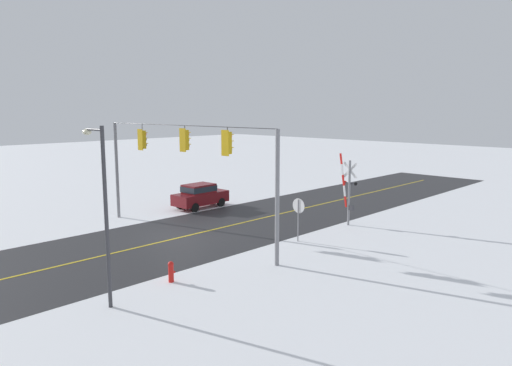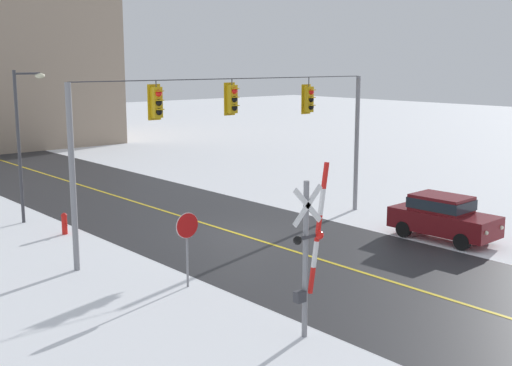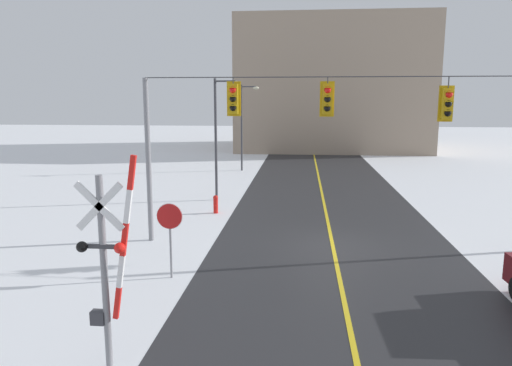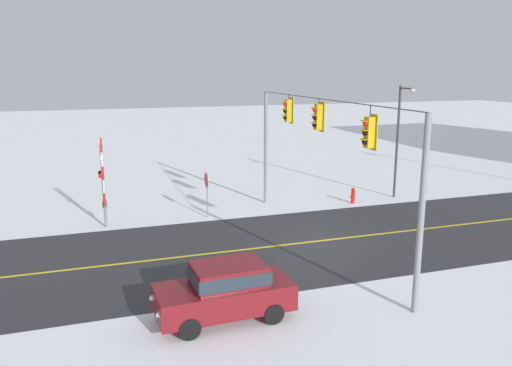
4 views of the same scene
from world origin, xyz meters
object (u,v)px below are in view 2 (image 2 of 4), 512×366
(railroad_crossing, at_px, (308,250))
(parked_car_maroon, at_px, (443,216))
(streetlamp_near, at_px, (23,132))
(fire_hydrant, at_px, (64,223))
(stop_sign, at_px, (187,233))

(railroad_crossing, xyz_separation_m, parked_car_maroon, (10.55, 3.09, -1.30))
(parked_car_maroon, relative_size, streetlamp_near, 0.65)
(fire_hydrant, bearing_deg, parked_car_maroon, -43.60)
(railroad_crossing, relative_size, fire_hydrant, 5.00)
(railroad_crossing, xyz_separation_m, streetlamp_near, (-0.59, 16.45, 1.66))
(parked_car_maroon, relative_size, fire_hydrant, 4.84)
(streetlamp_near, distance_m, fire_hydrant, 4.59)
(streetlamp_near, xyz_separation_m, fire_hydrant, (0.29, -3.01, -3.45))
(streetlamp_near, bearing_deg, parked_car_maroon, -50.15)
(stop_sign, relative_size, fire_hydrant, 2.67)
(stop_sign, distance_m, railroad_crossing, 5.03)
(parked_car_maroon, bearing_deg, stop_sign, 169.91)
(parked_car_maroon, height_order, fire_hydrant, parked_car_maroon)
(parked_car_maroon, height_order, streetlamp_near, streetlamp_near)
(railroad_crossing, bearing_deg, stop_sign, 91.73)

